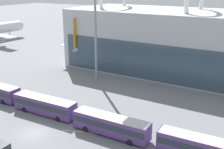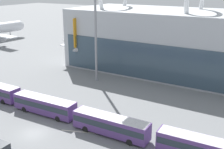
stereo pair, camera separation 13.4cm
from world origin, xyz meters
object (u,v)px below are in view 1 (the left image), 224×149
at_px(shuttle_bus_2, 111,124).
at_px(shuttle_bus_3, 204,147).
at_px(airliner_at_gate_far, 104,41).
at_px(shuttle_bus_1, 45,104).

height_order(shuttle_bus_2, shuttle_bus_3, same).
bearing_deg(airliner_at_gate_far, shuttle_bus_3, -134.50).
bearing_deg(airliner_at_gate_far, shuttle_bus_1, -162.93).
distance_m(airliner_at_gate_far, shuttle_bus_3, 56.89).
xyz_separation_m(shuttle_bus_1, shuttle_bus_3, (28.14, 0.71, 0.00)).
bearing_deg(shuttle_bus_3, airliner_at_gate_far, 133.36).
bearing_deg(airliner_at_gate_far, shuttle_bus_2, -146.91).
xyz_separation_m(shuttle_bus_2, shuttle_bus_3, (14.07, 0.88, 0.00)).
bearing_deg(shuttle_bus_3, shuttle_bus_1, 178.77).
xyz_separation_m(airliner_at_gate_far, shuttle_bus_3, (40.88, -39.42, -3.43)).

